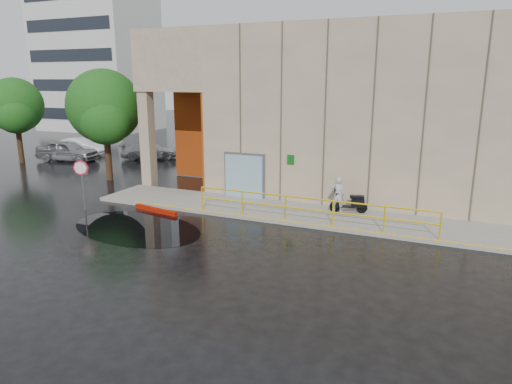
# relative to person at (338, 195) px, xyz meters

# --- Properties ---
(ground) EXTENTS (120.00, 120.00, 0.00)m
(ground) POSITION_rel_person_xyz_m (-4.92, -5.06, -0.92)
(ground) COLOR black
(ground) RESTS_ON ground
(sidewalk) EXTENTS (20.00, 3.00, 0.15)m
(sidewalk) POSITION_rel_person_xyz_m (-0.92, -0.56, -0.84)
(sidewalk) COLOR gray
(sidewalk) RESTS_ON ground
(building) EXTENTS (20.00, 10.17, 8.00)m
(building) POSITION_rel_person_xyz_m (0.18, 5.92, 3.29)
(building) COLOR gray
(building) RESTS_ON ground
(guardrail) EXTENTS (9.56, 0.06, 1.03)m
(guardrail) POSITION_rel_person_xyz_m (-0.67, -1.91, -0.24)
(guardrail) COLOR #E1BC0B
(guardrail) RESTS_ON sidewalk
(distant_building) EXTENTS (12.00, 8.08, 15.00)m
(distant_building) POSITION_rel_person_xyz_m (-32.92, 22.92, 6.59)
(distant_building) COLOR beige
(distant_building) RESTS_ON ground
(person) EXTENTS (0.62, 0.46, 1.53)m
(person) POSITION_rel_person_xyz_m (0.00, 0.00, 0.00)
(person) COLOR #AEAEB3
(person) RESTS_ON sidewalk
(scooter) EXTENTS (1.60, 0.88, 1.21)m
(scooter) POSITION_rel_person_xyz_m (0.44, 0.18, -0.07)
(scooter) COLOR black
(scooter) RESTS_ON sidewalk
(stop_sign) EXTENTS (0.63, 0.31, 2.23)m
(stop_sign) POSITION_rel_person_xyz_m (-10.42, -3.57, 0.74)
(stop_sign) COLOR slate
(stop_sign) RESTS_ON ground
(red_curb) EXTENTS (2.39, 0.62, 0.18)m
(red_curb) POSITION_rel_person_xyz_m (-7.37, -2.56, -0.83)
(red_curb) COLOR #9A1101
(red_curb) RESTS_ON ground
(puddle) EXTENTS (6.51, 4.79, 0.01)m
(puddle) POSITION_rel_person_xyz_m (-6.77, -4.68, -0.91)
(puddle) COLOR black
(puddle) RESTS_ON ground
(car_a) EXTENTS (4.54, 2.56, 1.46)m
(car_a) POSITION_rel_person_xyz_m (-20.61, 5.56, -0.19)
(car_a) COLOR #9A9BA1
(car_a) RESTS_ON ground
(car_b) EXTENTS (4.13, 2.09, 1.30)m
(car_b) POSITION_rel_person_xyz_m (-21.65, 7.73, -0.27)
(car_b) COLOR white
(car_b) RESTS_ON ground
(car_c) EXTENTS (4.37, 3.45, 1.18)m
(car_c) POSITION_rel_person_xyz_m (-15.80, 8.55, -0.32)
(car_c) COLOR #B6B8BE
(car_c) RESTS_ON ground
(tree_near) EXTENTS (4.06, 4.06, 6.19)m
(tree_near) POSITION_rel_person_xyz_m (-13.52, 1.66, 3.08)
(tree_near) COLOR black
(tree_near) RESTS_ON ground
(tree_far) EXTENTS (3.70, 3.66, 5.74)m
(tree_far) POSITION_rel_person_xyz_m (-22.92, 3.69, 2.84)
(tree_far) COLOR black
(tree_far) RESTS_ON ground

